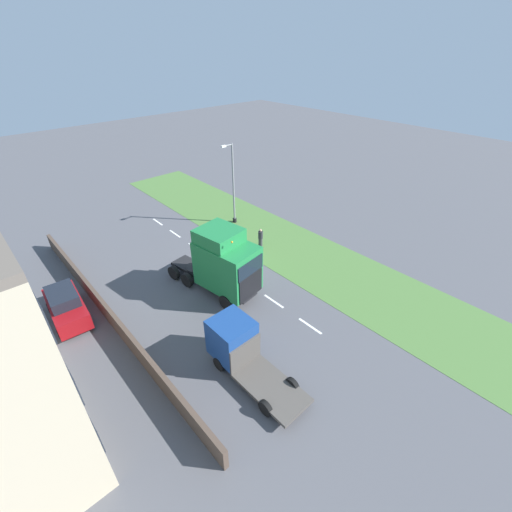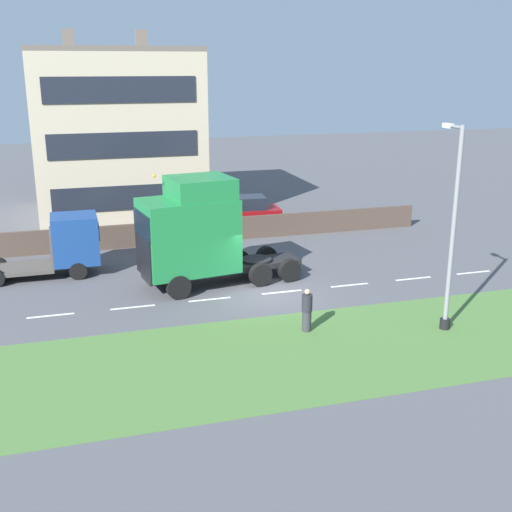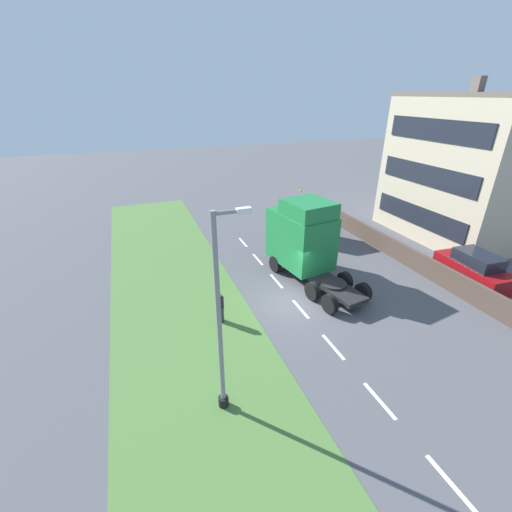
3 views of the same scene
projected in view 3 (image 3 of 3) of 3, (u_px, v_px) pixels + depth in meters
The scene contains 10 objects.
ground_plane at pixel (295, 302), 18.81m from camera, with size 120.00×120.00×0.00m, color #515156.
grass_verge at pixel (186, 326), 16.90m from camera, with size 7.00×44.00×0.01m.
lane_markings at pixel (301, 309), 18.22m from camera, with size 0.16×21.00×0.00m.
boundary_wall at pixel (424, 266), 21.39m from camera, with size 0.25×24.00×1.27m.
building_block at pixel (477, 168), 25.98m from camera, with size 9.86×9.92×11.55m.
lorry_cab at pixel (303, 239), 20.63m from camera, with size 3.66×7.52×5.01m.
flatbed_truck at pixel (308, 219), 26.73m from camera, with size 2.14×5.97×2.81m.
parked_car at pixel (474, 269), 20.20m from camera, with size 2.22×4.53×2.05m.
lamp_post at pixel (221, 330), 11.17m from camera, with size 1.31×0.38×7.51m.
pedestrian at pixel (220, 308), 16.92m from camera, with size 0.39×0.39×1.65m.
Camera 3 is at (-7.58, -14.09, 10.44)m, focal length 24.00 mm.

